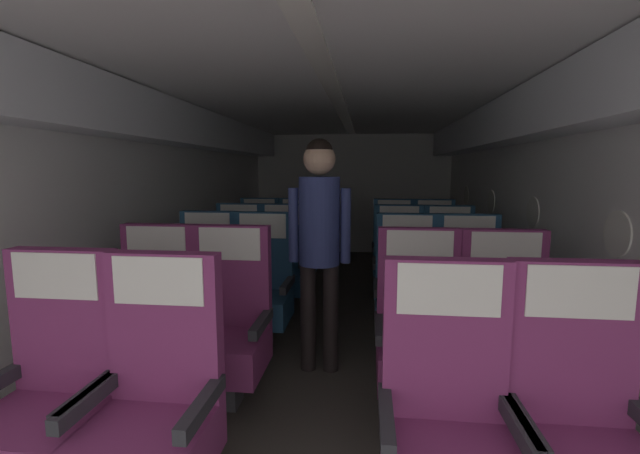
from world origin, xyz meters
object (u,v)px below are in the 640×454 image
seat_b_left_window (153,326)px  seat_d_left_window (237,265)px  seat_e_left_window (258,249)px  seat_a_right_window (447,430)px  seat_d_left_aisle (282,266)px  seat_e_right_window (393,252)px  flight_attendant (319,230)px  seat_c_left_window (206,288)px  seat_b_right_aisle (505,341)px  seat_c_right_window (406,294)px  seat_e_left_aisle (297,250)px  seat_d_right_aisle (449,271)px  seat_c_right_aisle (469,296)px  seat_a_right_aisle (581,435)px  seat_d_right_window (398,269)px  seat_b_left_aisle (227,329)px  seat_b_right_window (419,337)px  seat_a_left_window (50,400)px  seat_c_left_aisle (261,290)px  seat_e_right_aisle (434,253)px  seat_a_left_aisle (154,410)px

seat_b_left_window → seat_d_left_window: (-0.00, 1.71, 0.00)m
seat_b_left_window → seat_e_left_window: same height
seat_a_right_window → seat_d_left_aisle: size_ratio=1.00×
seat_e_right_window → flight_attendant: (-0.64, -2.13, 0.55)m
seat_e_left_window → seat_c_left_window: bearing=-89.9°
seat_b_right_aisle → seat_c_right_window: same height
seat_e_left_aisle → seat_e_right_window: 1.15m
seat_d_left_window → seat_d_right_aisle: 2.11m
seat_c_right_aisle → seat_e_left_aisle: (-1.63, 1.71, 0.00)m
seat_d_left_aisle → flight_attendant: size_ratio=0.66×
seat_c_left_window → seat_b_right_aisle: bearing=-22.4°
seat_a_right_aisle → seat_d_right_window: size_ratio=1.00×
seat_c_right_window → seat_e_left_window: 2.37m
seat_b_left_aisle → seat_e_left_window: (-0.49, 2.58, 0.00)m
seat_b_left_aisle → seat_d_left_aisle: bearing=90.4°
seat_b_right_window → flight_attendant: size_ratio=0.66×
seat_c_right_window → seat_a_left_window: bearing=-133.6°
seat_d_right_window → seat_e_left_aisle: (-1.15, 0.86, 0.00)m
seat_d_left_window → seat_d_left_aisle: size_ratio=1.00×
seat_c_right_window → seat_d_right_aisle: size_ratio=1.00×
seat_e_right_window → seat_d_left_window: bearing=-151.7°
seat_b_right_window → seat_c_left_aisle: (-1.16, 0.84, 0.00)m
seat_c_right_window → seat_e_left_window: bearing=133.7°
seat_a_right_window → seat_d_left_window: (-1.63, 2.59, 0.00)m
seat_b_left_window → seat_e_right_aisle: size_ratio=1.00×
seat_b_right_aisle → seat_e_right_window: (-0.48, 2.59, 0.00)m
seat_d_right_aisle → seat_e_right_aisle: 0.88m
seat_c_right_window → seat_d_left_window: 1.84m
seat_e_right_window → seat_c_left_aisle: bearing=-123.8°
seat_e_left_window → seat_e_left_aisle: same height
seat_a_left_aisle → seat_d_left_window: (-0.47, 2.59, 0.00)m
seat_b_left_window → seat_e_left_window: size_ratio=1.00×
seat_b_left_aisle → seat_c_right_aisle: same height
seat_e_left_aisle → seat_b_left_aisle: bearing=-90.0°
seat_d_left_aisle → seat_e_left_window: same height
seat_a_left_window → seat_b_right_aisle: size_ratio=1.00×
seat_a_right_window → seat_b_left_window: (-1.63, 0.88, 0.00)m
seat_b_right_window → seat_c_right_aisle: 0.99m
seat_a_right_aisle → seat_e_left_aisle: size_ratio=1.00×
seat_b_left_window → seat_d_left_aisle: bearing=74.8°
seat_a_right_window → seat_b_right_window: (-0.00, 0.89, 0.00)m
seat_a_left_window → seat_c_left_window: same height
seat_a_left_aisle → seat_e_right_window: (1.16, 3.47, 0.00)m
seat_a_right_aisle → seat_b_right_aisle: (0.00, 0.85, 0.00)m
seat_d_right_window → flight_attendant: flight_attendant is taller
seat_c_left_window → seat_d_right_aisle: bearing=21.5°
seat_d_left_window → seat_d_right_window: (1.63, 0.02, 0.00)m
seat_c_left_aisle → seat_e_left_aisle: same height
seat_c_right_aisle → seat_c_right_window: size_ratio=1.00×
seat_b_left_aisle → flight_attendant: size_ratio=0.66×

